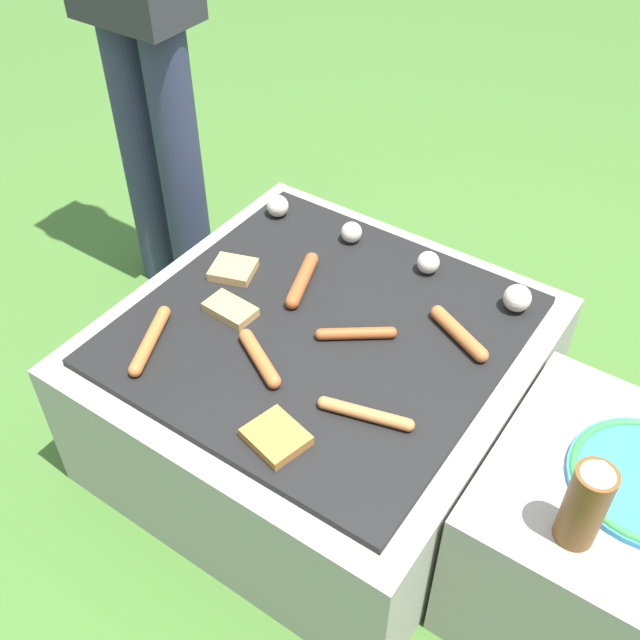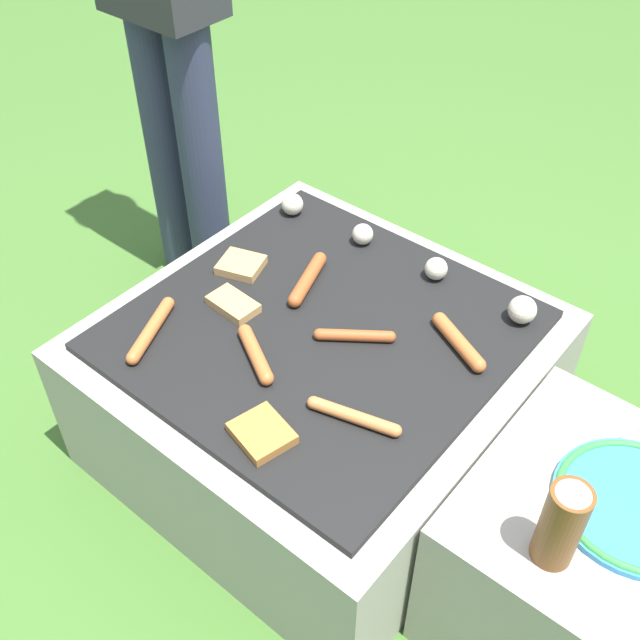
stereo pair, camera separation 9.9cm
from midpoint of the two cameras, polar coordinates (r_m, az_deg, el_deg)
ground_plane at (r=1.83m, az=1.57°, el=-9.21°), size 14.00×14.00×0.00m
grill at (r=1.69m, az=1.69°, el=-5.31°), size 0.84×0.84×0.38m
side_ledge at (r=1.52m, az=22.36°, el=-17.61°), size 0.50×0.47×0.38m
sausage_front_right at (r=1.64m, az=0.79°, el=3.09°), size 0.08×0.18×0.03m
sausage_front_center at (r=1.53m, az=12.33°, el=-1.68°), size 0.16×0.09×0.03m
sausage_back_right at (r=1.47m, az=-3.03°, el=-2.66°), size 0.15×0.10×0.03m
sausage_back_center at (r=1.55m, az=-10.98°, el=-0.79°), size 0.10×0.18×0.03m
sausage_mid_right at (r=1.37m, az=4.67°, el=-7.40°), size 0.18×0.07×0.02m
sausage_front_left at (r=1.52m, az=4.53°, el=-1.24°), size 0.14×0.11×0.02m
bread_slice_left at (r=1.35m, az=-2.32°, el=-8.69°), size 0.12×0.11×0.02m
bread_slice_center at (r=1.59m, az=-4.86°, el=1.15°), size 0.11×0.07×0.02m
bread_slice_right at (r=1.69m, az=-4.37°, el=4.16°), size 0.12×0.11×0.02m
mushroom_row at (r=1.70m, az=8.44°, el=4.75°), size 0.68×0.07×0.06m
plate_colorful at (r=1.38m, az=24.89°, el=-12.71°), size 0.27×0.27×0.02m
condiment_bottle at (r=1.22m, az=20.32°, el=-14.26°), size 0.07×0.07×0.20m
fork_utensil at (r=1.49m, az=24.65°, el=-7.69°), size 0.12×0.20×0.01m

